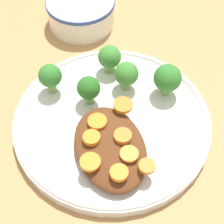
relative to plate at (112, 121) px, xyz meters
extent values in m
plane|color=tan|center=(0.00, 0.00, -0.01)|extent=(4.00, 4.00, 0.00)
cylinder|color=silver|center=(0.00, 0.00, 0.00)|extent=(0.27, 0.27, 0.02)
torus|color=silver|center=(0.00, 0.00, 0.01)|extent=(0.27, 0.27, 0.01)
cylinder|color=white|center=(-0.23, 0.01, 0.01)|extent=(0.11, 0.11, 0.05)
cylinder|color=#2D478C|center=(-0.23, 0.01, 0.03)|extent=(0.12, 0.12, 0.01)
cylinder|color=white|center=(-0.23, 0.01, 0.03)|extent=(0.09, 0.09, 0.01)
ellipsoid|color=#5B3319|center=(0.05, -0.02, 0.02)|extent=(0.13, 0.09, 0.02)
cylinder|color=#759E51|center=(-0.09, 0.02, 0.01)|extent=(0.02, 0.02, 0.02)
sphere|color=#3D8433|center=(-0.09, 0.02, 0.03)|extent=(0.03, 0.03, 0.03)
cylinder|color=#759E51|center=(-0.04, -0.02, 0.02)|extent=(0.01, 0.01, 0.02)
sphere|color=#286B23|center=(-0.04, -0.02, 0.03)|extent=(0.03, 0.03, 0.03)
cylinder|color=#7FA85B|center=(-0.05, 0.04, 0.01)|extent=(0.01, 0.01, 0.02)
sphere|color=#3D8433|center=(-0.05, 0.04, 0.03)|extent=(0.03, 0.03, 0.03)
cylinder|color=#759E51|center=(-0.07, -0.07, 0.02)|extent=(0.01, 0.01, 0.02)
sphere|color=#337A2D|center=(-0.07, -0.07, 0.04)|extent=(0.03, 0.03, 0.03)
cylinder|color=#7FA85B|center=(-0.02, 0.09, 0.02)|extent=(0.01, 0.01, 0.02)
sphere|color=#337A2D|center=(-0.02, 0.09, 0.04)|extent=(0.04, 0.04, 0.04)
cylinder|color=orange|center=(0.02, -0.02, 0.03)|extent=(0.02, 0.02, 0.00)
cylinder|color=orange|center=(0.07, 0.00, 0.03)|extent=(0.02, 0.02, 0.00)
cylinder|color=orange|center=(0.04, -0.04, 0.03)|extent=(0.02, 0.02, 0.01)
cylinder|color=orange|center=(0.10, 0.01, 0.03)|extent=(0.02, 0.02, 0.01)
cylinder|color=orange|center=(0.05, 0.00, 0.03)|extent=(0.02, 0.02, 0.01)
cylinder|color=orange|center=(0.07, -0.05, 0.03)|extent=(0.03, 0.03, 0.01)
cylinder|color=orange|center=(0.00, 0.02, 0.03)|extent=(0.03, 0.03, 0.01)
cylinder|color=orange|center=(0.09, -0.02, 0.03)|extent=(0.02, 0.02, 0.01)
camera|label=1|loc=(0.29, -0.09, 0.42)|focal=60.00mm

